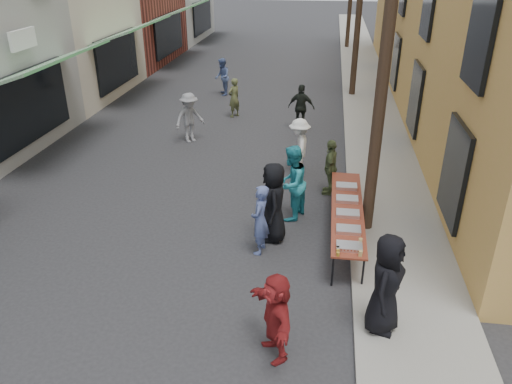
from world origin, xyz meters
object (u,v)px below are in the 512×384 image
(guest_front_a, at_px, (273,202))
(guest_front_c, at_px, (291,183))
(catering_tray_sausage, at_px, (349,247))
(serving_table, at_px, (347,210))
(server, at_px, (386,284))
(utility_pole_near, at_px, (388,33))

(guest_front_a, xyz_separation_m, guest_front_c, (0.32, 1.03, 0.01))
(catering_tray_sausage, relative_size, guest_front_c, 0.27)
(serving_table, relative_size, server, 2.20)
(guest_front_c, distance_m, server, 4.28)
(catering_tray_sausage, relative_size, server, 0.27)
(utility_pole_near, distance_m, catering_tray_sausage, 4.27)
(guest_front_c, height_order, server, server)
(utility_pole_near, relative_size, serving_table, 2.25)
(guest_front_a, xyz_separation_m, server, (2.20, -2.82, 0.08))
(guest_front_a, height_order, server, server)
(utility_pole_near, xyz_separation_m, serving_table, (-0.50, -0.41, -3.79))
(catering_tray_sausage, height_order, server, server)
(guest_front_a, distance_m, server, 3.57)
(catering_tray_sausage, distance_m, guest_front_c, 2.76)
(serving_table, bearing_deg, utility_pole_near, 39.42)
(serving_table, distance_m, server, 3.15)
(guest_front_c, relative_size, server, 1.03)
(catering_tray_sausage, bearing_deg, server, -69.01)
(catering_tray_sausage, xyz_separation_m, guest_front_a, (-1.65, 1.39, 0.14))
(utility_pole_near, bearing_deg, server, -89.18)
(serving_table, xyz_separation_m, server, (0.55, -3.08, 0.30))
(serving_table, height_order, server, server)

